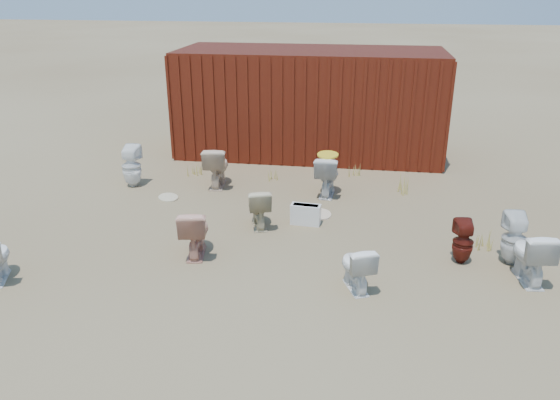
# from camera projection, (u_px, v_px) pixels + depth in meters

# --- Properties ---
(ground) EXTENTS (100.00, 100.00, 0.00)m
(ground) POSITION_uv_depth(u_px,v_px,m) (274.00, 247.00, 8.44)
(ground) COLOR brown
(ground) RESTS_ON ground
(shipping_container) EXTENTS (6.00, 2.40, 2.40)m
(shipping_container) POSITION_uv_depth(u_px,v_px,m) (310.00, 102.00, 12.76)
(shipping_container) COLOR #480D0C
(shipping_container) RESTS_ON ground
(toilet_front_pink) EXTENTS (0.54, 0.80, 0.75)m
(toilet_front_pink) POSITION_uv_depth(u_px,v_px,m) (195.00, 231.00, 8.09)
(toilet_front_pink) COLOR tan
(toilet_front_pink) RESTS_ON ground
(toilet_front_c) EXTENTS (0.58, 0.73, 0.65)m
(toilet_front_c) POSITION_uv_depth(u_px,v_px,m) (356.00, 267.00, 7.19)
(toilet_front_c) COLOR white
(toilet_front_c) RESTS_ON ground
(toilet_front_maroon) EXTENTS (0.33, 0.34, 0.66)m
(toilet_front_maroon) POSITION_uv_depth(u_px,v_px,m) (463.00, 242.00, 7.87)
(toilet_front_maroon) COLOR #57160E
(toilet_front_maroon) RESTS_ON ground
(toilet_front_e) EXTENTS (0.52, 0.79, 0.76)m
(toilet_front_e) POSITION_uv_depth(u_px,v_px,m) (531.00, 255.00, 7.37)
(toilet_front_e) COLOR white
(toilet_front_e) RESTS_ON ground
(toilet_back_a) EXTENTS (0.39, 0.40, 0.84)m
(toilet_back_a) POSITION_uv_depth(u_px,v_px,m) (132.00, 166.00, 10.82)
(toilet_back_a) COLOR white
(toilet_back_a) RESTS_ON ground
(toilet_back_beige_left) EXTENTS (0.56, 0.76, 0.69)m
(toilet_back_beige_left) POSITION_uv_depth(u_px,v_px,m) (259.00, 207.00, 9.05)
(toilet_back_beige_left) COLOR #C6B991
(toilet_back_beige_left) RESTS_ON ground
(toilet_back_beige_right) EXTENTS (0.53, 0.84, 0.82)m
(toilet_back_beige_right) POSITION_uv_depth(u_px,v_px,m) (217.00, 166.00, 10.84)
(toilet_back_beige_right) COLOR beige
(toilet_back_beige_right) RESTS_ON ground
(toilet_back_yellowlid) EXTENTS (0.48, 0.79, 0.79)m
(toilet_back_yellowlid) POSITION_uv_depth(u_px,v_px,m) (327.00, 175.00, 10.39)
(toilet_back_yellowlid) COLOR silver
(toilet_back_yellowlid) RESTS_ON ground
(toilet_back_e) EXTENTS (0.37, 0.38, 0.78)m
(toilet_back_e) POSITION_uv_depth(u_px,v_px,m) (514.00, 239.00, 7.82)
(toilet_back_e) COLOR silver
(toilet_back_e) RESTS_ON ground
(yellow_lid) EXTENTS (0.40, 0.50, 0.02)m
(yellow_lid) POSITION_uv_depth(u_px,v_px,m) (328.00, 155.00, 10.24)
(yellow_lid) COLOR yellow
(yellow_lid) RESTS_ON toilet_back_yellowlid
(loose_tank) EXTENTS (0.51, 0.24, 0.35)m
(loose_tank) POSITION_uv_depth(u_px,v_px,m) (306.00, 214.00, 9.19)
(loose_tank) COLOR silver
(loose_tank) RESTS_ON ground
(loose_lid_near) EXTENTS (0.49, 0.57, 0.02)m
(loose_lid_near) POSITION_uv_depth(u_px,v_px,m) (320.00, 214.00, 9.61)
(loose_lid_near) COLOR beige
(loose_lid_near) RESTS_ON ground
(loose_lid_far) EXTENTS (0.56, 0.59, 0.02)m
(loose_lid_far) POSITION_uv_depth(u_px,v_px,m) (168.00, 197.00, 10.35)
(loose_lid_far) COLOR #C2B48C
(loose_lid_far) RESTS_ON ground
(weed_clump_a) EXTENTS (0.36, 0.36, 0.26)m
(weed_clump_a) POSITION_uv_depth(u_px,v_px,m) (196.00, 170.00, 11.52)
(weed_clump_a) COLOR #A29341
(weed_clump_a) RESTS_ON ground
(weed_clump_b) EXTENTS (0.32, 0.32, 0.30)m
(weed_clump_b) POSITION_uv_depth(u_px,v_px,m) (326.00, 179.00, 10.90)
(weed_clump_b) COLOR #A29341
(weed_clump_b) RESTS_ON ground
(weed_clump_c) EXTENTS (0.36, 0.36, 0.35)m
(weed_clump_c) POSITION_uv_depth(u_px,v_px,m) (404.00, 184.00, 10.59)
(weed_clump_c) COLOR #A29341
(weed_clump_c) RESTS_ON ground
(weed_clump_d) EXTENTS (0.30, 0.30, 0.26)m
(weed_clump_d) POSITION_uv_depth(u_px,v_px,m) (274.00, 174.00, 11.26)
(weed_clump_d) COLOR #A29341
(weed_clump_d) RESTS_ON ground
(weed_clump_e) EXTENTS (0.34, 0.34, 0.27)m
(weed_clump_e) POSITION_uv_depth(u_px,v_px,m) (356.00, 171.00, 11.43)
(weed_clump_e) COLOR #A29341
(weed_clump_e) RESTS_ON ground
(weed_clump_f) EXTENTS (0.28, 0.28, 0.28)m
(weed_clump_f) POSITION_uv_depth(u_px,v_px,m) (486.00, 241.00, 8.34)
(weed_clump_f) COLOR #A29341
(weed_clump_f) RESTS_ON ground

